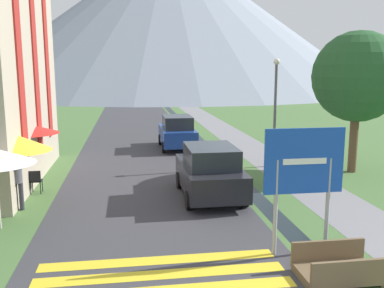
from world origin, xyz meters
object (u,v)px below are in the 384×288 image
at_px(cafe_umbrella_middle_yellow, 17,143).
at_px(person_standing_terrace, 17,180).
at_px(parked_car_near, 210,171).
at_px(cafe_chair_middle, 9,191).
at_px(cafe_umbrella_rear_red, 30,129).
at_px(streetlamp, 275,103).
at_px(footbridge, 338,269).
at_px(cafe_chair_far_right, 36,180).
at_px(parked_car_far, 177,132).
at_px(road_sign, 304,172).
at_px(tree_by_path, 358,77).
at_px(cafe_chair_far_left, 19,182).

distance_m(cafe_umbrella_middle_yellow, person_standing_terrace, 1.25).
relative_size(parked_car_near, cafe_chair_middle, 4.76).
relative_size(cafe_umbrella_middle_yellow, cafe_umbrella_rear_red, 1.00).
xyz_separation_m(person_standing_terrace, streetlamp, (9.95, 4.66, 1.92)).
bearing_deg(streetlamp, cafe_umbrella_rear_red, -173.23).
distance_m(footbridge, cafe_chair_far_right, 10.66).
xyz_separation_m(parked_car_far, cafe_umbrella_rear_red, (-6.42, -6.19, 1.19)).
height_order(road_sign, tree_by_path, tree_by_path).
bearing_deg(cafe_chair_far_right, cafe_umbrella_middle_yellow, -117.35).
relative_size(road_sign, tree_by_path, 0.51).
bearing_deg(parked_car_far, parked_car_near, -89.55).
bearing_deg(cafe_chair_far_left, tree_by_path, 31.46).
distance_m(cafe_chair_far_left, cafe_umbrella_middle_yellow, 1.80).
relative_size(footbridge, tree_by_path, 0.29).
height_order(cafe_chair_far_left, cafe_umbrella_middle_yellow, cafe_umbrella_middle_yellow).
height_order(road_sign, person_standing_terrace, road_sign).
bearing_deg(footbridge, cafe_chair_far_right, 135.74).
relative_size(cafe_chair_middle, cafe_umbrella_middle_yellow, 0.37).
xyz_separation_m(parked_car_near, cafe_chair_far_left, (-6.53, 1.13, -0.40)).
distance_m(parked_car_near, parked_car_far, 9.19).
bearing_deg(cafe_chair_middle, cafe_umbrella_rear_red, 101.83).
xyz_separation_m(footbridge, streetlamp, (2.15, 10.33, 2.65)).
bearing_deg(parked_car_far, cafe_chair_middle, -125.20).
height_order(parked_car_far, cafe_chair_far_right, parked_car_far).
height_order(cafe_chair_middle, streetlamp, streetlamp).
xyz_separation_m(road_sign, streetlamp, (2.44, 8.98, 0.86)).
bearing_deg(tree_by_path, cafe_umbrella_rear_red, 178.69).
bearing_deg(person_standing_terrace, cafe_chair_far_left, 102.03).
height_order(cafe_umbrella_rear_red, person_standing_terrace, cafe_umbrella_rear_red).
bearing_deg(parked_car_far, cafe_chair_far_left, -128.72).
relative_size(cafe_chair_far_left, cafe_chair_far_right, 1.00).
bearing_deg(person_standing_terrace, footbridge, -36.04).
bearing_deg(person_standing_terrace, cafe_chair_middle, 134.42).
xyz_separation_m(cafe_chair_middle, streetlamp, (10.34, 4.26, 2.37)).
relative_size(cafe_chair_far_right, cafe_umbrella_middle_yellow, 0.37).
height_order(cafe_chair_middle, cafe_chair_far_left, same).
bearing_deg(cafe_umbrella_middle_yellow, cafe_chair_far_left, 105.70).
bearing_deg(cafe_chair_far_left, cafe_umbrella_middle_yellow, -49.58).
bearing_deg(person_standing_terrace, streetlamp, 25.08).
height_order(cafe_chair_far_right, cafe_umbrella_middle_yellow, cafe_umbrella_middle_yellow).
bearing_deg(tree_by_path, cafe_umbrella_middle_yellow, -169.12).
bearing_deg(cafe_chair_far_right, footbridge, -59.44).
bearing_deg(tree_by_path, cafe_chair_far_left, -173.26).
bearing_deg(cafe_umbrella_middle_yellow, cafe_umbrella_rear_red, 94.43).
xyz_separation_m(road_sign, tree_by_path, (5.43, 7.47, 2.02)).
bearing_deg(parked_car_far, person_standing_terrace, -122.46).
height_order(parked_car_near, cafe_umbrella_rear_red, cafe_umbrella_rear_red).
height_order(parked_car_near, cafe_chair_far_left, parked_car_near).
height_order(parked_car_far, cafe_chair_middle, parked_car_far).
distance_m(road_sign, cafe_umbrella_rear_red, 11.01).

